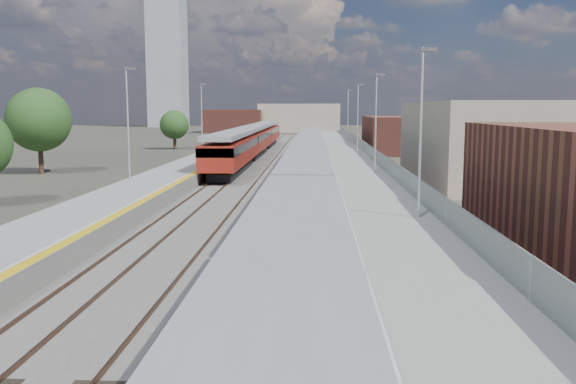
{
  "coord_description": "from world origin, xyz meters",
  "views": [
    {
      "loc": [
        1.94,
        -5.22,
        5.89
      ],
      "look_at": [
        0.76,
        21.53,
        2.2
      ],
      "focal_mm": 38.0,
      "sensor_mm": 36.0,
      "label": 1
    }
  ],
  "objects": [
    {
      "name": "ground",
      "position": [
        0.0,
        50.0,
        0.0
      ],
      "size": [
        320.0,
        320.0,
        0.0
      ],
      "primitive_type": "plane",
      "color": "#47443A",
      "rests_on": "ground"
    },
    {
      "name": "ballast_bed",
      "position": [
        -2.25,
        52.5,
        0.03
      ],
      "size": [
        10.5,
        155.0,
        0.06
      ],
      "primitive_type": "cube",
      "color": "#565451",
      "rests_on": "ground"
    },
    {
      "name": "tracks",
      "position": [
        -1.65,
        54.18,
        0.11
      ],
      "size": [
        8.96,
        160.0,
        0.17
      ],
      "color": "#4C3323",
      "rests_on": "ground"
    },
    {
      "name": "platform_right",
      "position": [
        5.28,
        52.49,
        0.54
      ],
      "size": [
        4.7,
        155.0,
        8.52
      ],
      "color": "slate",
      "rests_on": "ground"
    },
    {
      "name": "platform_left",
      "position": [
        -9.05,
        52.49,
        0.52
      ],
      "size": [
        4.3,
        155.0,
        8.52
      ],
      "color": "slate",
      "rests_on": "ground"
    },
    {
      "name": "buildings",
      "position": [
        -18.12,
        138.6,
        10.7
      ],
      "size": [
        72.0,
        185.5,
        40.0
      ],
      "color": "brown",
      "rests_on": "ground"
    },
    {
      "name": "green_train",
      "position": [
        1.5,
        34.63,
        2.08
      ],
      "size": [
        2.68,
        74.75,
        2.95
      ],
      "color": "black",
      "rests_on": "ground"
    },
    {
      "name": "red_train",
      "position": [
        -5.5,
        69.08,
        2.16
      ],
      "size": [
        2.9,
        58.74,
        3.66
      ],
      "color": "black",
      "rests_on": "ground"
    },
    {
      "name": "tree_b",
      "position": [
        -22.81,
        48.65,
        4.86
      ],
      "size": [
        5.7,
        5.7,
        7.72
      ],
      "color": "#382619",
      "rests_on": "ground"
    },
    {
      "name": "tree_c",
      "position": [
        -18.29,
        81.99,
        3.53
      ],
      "size": [
        4.15,
        4.15,
        5.62
      ],
      "color": "#382619",
      "rests_on": "ground"
    },
    {
      "name": "tree_d",
      "position": [
        23.88,
        72.86,
        3.94
      ],
      "size": [
        4.63,
        4.63,
        6.27
      ],
      "color": "#382619",
      "rests_on": "ground"
    }
  ]
}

